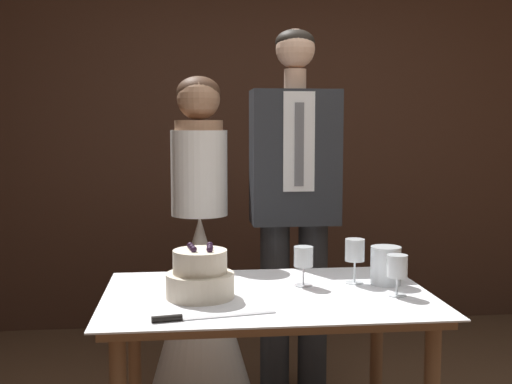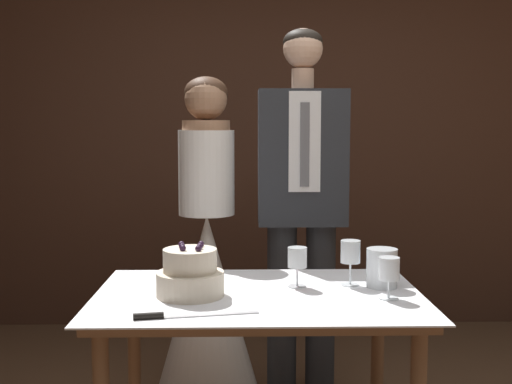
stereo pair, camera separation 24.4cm
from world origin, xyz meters
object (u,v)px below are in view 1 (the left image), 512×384
Objects in this scene: cake_table at (267,317)px; wine_glass_near at (355,251)px; wine_glass_far at (304,259)px; hurricane_candle at (386,266)px; cake_knife at (190,317)px; groom at (294,195)px; bride at (200,282)px; wine_glass_middle at (397,267)px; tiered_cake at (200,276)px.

cake_table is 6.84× the size of wine_glass_near.
wine_glass_far reaches higher than cake_table.
cake_knife is at bearing -153.20° from hurricane_candle.
cake_knife is at bearing -115.63° from groom.
cake_table is 0.76× the size of bride.
wine_glass_near is 0.14m from hurricane_candle.
wine_glass_near is 0.10× the size of groom.
hurricane_candle is at bearing -13.91° from wine_glass_near.
bride is at bearing 128.82° from wine_glass_middle.
tiered_cake is 1.66× the size of hurricane_candle.
wine_glass_near is at bearing 18.05° from cake_table.
wine_glass_middle is (0.77, 0.22, 0.10)m from cake_knife.
cake_table is at bearing -73.50° from bride.
cake_knife is 2.72× the size of hurricane_candle.
wine_glass_far is (-0.32, 0.18, 0.00)m from wine_glass_middle.
wine_glass_middle is at bearing 5.65° from cake_knife.
wine_glass_near reaches higher than cake_knife.
bride is (0.06, 1.11, -0.15)m from cake_knife.
wine_glass_near is 1.17× the size of wine_glass_middle.
wine_glass_far is (0.45, 0.40, 0.10)m from cake_knife.
tiered_cake is 1.64× the size of wine_glass_middle.
groom is (-0.13, 0.69, 0.16)m from wine_glass_near.
tiered_cake reaches higher than hurricane_candle.
bride reaches higher than cake_table.
bride is at bearing 88.86° from tiered_cake.
groom is (-0.25, 0.72, 0.21)m from hurricane_candle.
wine_glass_middle is at bearing -93.91° from hurricane_candle.
bride is 0.88× the size of groom.
bride reaches higher than hurricane_candle.
cake_knife is 0.88m from hurricane_candle.
groom is at bearing 109.40° from hurricane_candle.
bride is at bearing 76.92° from cake_knife.
wine_glass_middle is 0.10× the size of bride.
wine_glass_near is at bearing 13.40° from tiered_cake.
bride reaches higher than cake_knife.
tiered_cake is 1.40× the size of wine_glass_near.
tiered_cake reaches higher than wine_glass_far.
bride is (-0.72, 0.89, -0.25)m from wine_glass_middle.
cake_knife is at bearing -164.11° from wine_glass_middle.
cake_table is 0.84m from bride.
hurricane_candle is at bearing -44.43° from bride.
cake_knife is (-0.29, -0.31, 0.10)m from cake_table.
wine_glass_middle is 0.18m from hurricane_candle.
wine_glass_near reaches higher than cake_table.
wine_glass_near is 0.96m from bride.
wine_glass_far is at bearing 150.15° from wine_glass_middle.
cake_table is at bearing -147.68° from wine_glass_far.
groom is (0.08, 0.71, 0.18)m from wine_glass_far.
hurricane_candle is at bearing 9.10° from tiered_cake.
wine_glass_far is (0.16, 0.10, 0.20)m from cake_table.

